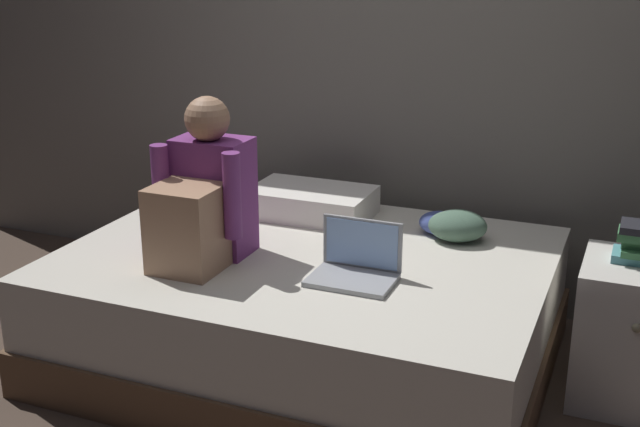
{
  "coord_description": "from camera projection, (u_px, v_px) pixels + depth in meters",
  "views": [
    {
      "loc": [
        1.06,
        -2.61,
        1.74
      ],
      "look_at": [
        -0.06,
        0.1,
        0.75
      ],
      "focal_mm": 45.98,
      "sensor_mm": 36.0,
      "label": 1
    }
  ],
  "objects": [
    {
      "name": "ground_plane",
      "position": [
        324.0,
        404.0,
        3.22
      ],
      "size": [
        8.0,
        8.0,
        0.0
      ],
      "primitive_type": "plane",
      "color": "#47382D"
    },
    {
      "name": "laptop",
      "position": [
        356.0,
        265.0,
        3.12
      ],
      "size": [
        0.32,
        0.23,
        0.22
      ],
      "color": "#9EA0A5",
      "rests_on": "bed"
    },
    {
      "name": "bed",
      "position": [
        307.0,
        308.0,
        3.48
      ],
      "size": [
        2.0,
        1.5,
        0.5
      ],
      "color": "brown",
      "rests_on": "ground_plane"
    },
    {
      "name": "wall_back",
      "position": [
        421.0,
        26.0,
        3.84
      ],
      "size": [
        5.6,
        0.1,
        2.7
      ],
      "primitive_type": "cube",
      "color": "slate",
      "rests_on": "ground_plane"
    },
    {
      "name": "nightstand",
      "position": [
        635.0,
        333.0,
        3.17
      ],
      "size": [
        0.44,
        0.46,
        0.57
      ],
      "color": "beige",
      "rests_on": "ground_plane"
    },
    {
      "name": "pillow",
      "position": [
        311.0,
        202.0,
        3.83
      ],
      "size": [
        0.56,
        0.36,
        0.13
      ],
      "primitive_type": "cube",
      "color": "silver",
      "rests_on": "bed"
    },
    {
      "name": "clothes_pile",
      "position": [
        454.0,
        225.0,
        3.54
      ],
      "size": [
        0.31,
        0.23,
        0.13
      ],
      "color": "#8E3D47",
      "rests_on": "bed"
    },
    {
      "name": "person_sitting",
      "position": [
        203.0,
        200.0,
        3.26
      ],
      "size": [
        0.39,
        0.44,
        0.66
      ],
      "color": "#75337A",
      "rests_on": "bed"
    }
  ]
}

